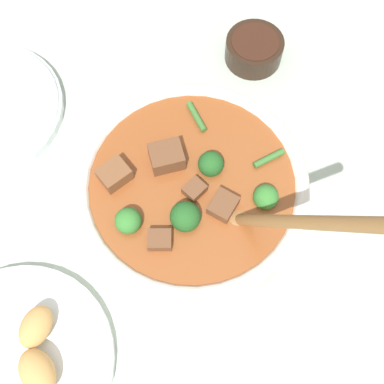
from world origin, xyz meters
The scene contains 4 objects.
ground_plane centered at (0.00, 0.00, 0.00)m, with size 4.00×4.00×0.00m, color #ADBCAD.
stew_bowl centered at (0.00, 0.00, 0.05)m, with size 0.25×0.28×0.28m.
condiment_bowl centered at (0.14, 0.20, 0.02)m, with size 0.08×0.08×0.03m.
food_plate centered at (-0.22, -0.12, 0.01)m, with size 0.21×0.21×0.04m.
Camera 1 is at (-0.05, -0.20, 0.54)m, focal length 45.00 mm.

